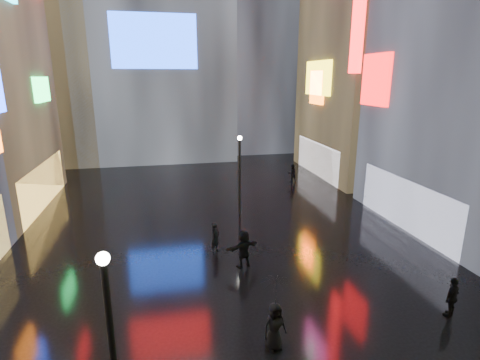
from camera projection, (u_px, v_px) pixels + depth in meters
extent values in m
plane|color=black|center=(213.00, 224.00, 23.03)|extent=(140.00, 140.00, 0.00)
cube|color=#FFC659|center=(43.00, 185.00, 26.08)|extent=(0.20, 10.00, 3.00)
cube|color=#1CFF5A|center=(42.00, 89.00, 26.13)|extent=(0.25, 3.00, 1.71)
cube|color=white|center=(407.00, 205.00, 22.02)|extent=(0.20, 9.00, 3.00)
cube|color=#FF0C0E|center=(376.00, 80.00, 23.97)|extent=(0.25, 2.99, 3.26)
cube|color=black|center=(379.00, 13.00, 31.92)|extent=(10.00, 12.00, 28.00)
cube|color=white|center=(318.00, 159.00, 34.28)|extent=(0.20, 9.00, 3.00)
cube|color=yellow|center=(318.00, 78.00, 32.62)|extent=(0.25, 4.92, 2.91)
cube|color=#FF5E0C|center=(317.00, 88.00, 32.95)|extent=(0.25, 2.63, 2.87)
cube|color=#194CFF|center=(154.00, 41.00, 35.17)|extent=(8.00, 0.20, 5.00)
cube|color=black|center=(255.00, 6.00, 44.81)|extent=(12.00, 12.00, 34.00)
cube|color=black|center=(42.00, 33.00, 37.51)|extent=(10.00, 10.00, 26.00)
cylinder|color=black|center=(114.00, 359.00, 8.62)|extent=(0.16, 0.16, 5.00)
sphere|color=white|center=(103.00, 259.00, 7.94)|extent=(0.30, 0.30, 0.30)
cylinder|color=black|center=(240.00, 177.00, 24.18)|extent=(0.16, 0.16, 5.00)
sphere|color=white|center=(240.00, 138.00, 23.50)|extent=(0.30, 0.30, 0.30)
imported|color=black|center=(452.00, 297.00, 14.02)|extent=(1.02, 0.77, 1.61)
imported|color=black|center=(275.00, 326.00, 12.32)|extent=(0.92, 0.70, 1.68)
imported|color=black|center=(244.00, 249.00, 17.69)|extent=(1.78, 1.06, 1.83)
imported|color=black|center=(215.00, 238.00, 19.21)|extent=(0.67, 0.69, 1.59)
imported|color=black|center=(292.00, 173.00, 32.09)|extent=(0.84, 0.69, 1.56)
imported|color=black|center=(276.00, 291.00, 11.97)|extent=(1.44, 1.43, 0.94)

